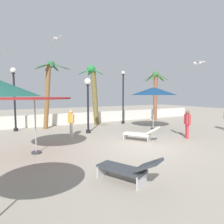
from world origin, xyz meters
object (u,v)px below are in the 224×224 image
Objects in this scene: palm_tree_1 at (49,86)px; lamp_post_2 at (123,96)px; guest_0 at (71,121)px; seagull_0 at (57,39)px; seagull_1 at (198,63)px; lamp_post_1 at (88,97)px; patio_umbrella_2 at (35,100)px; palm_tree_3 at (94,89)px; lamp_post_0 at (14,93)px; palm_tree_0 at (155,90)px; lounge_chair_2 at (128,169)px; guest_2 at (187,122)px; patio_umbrella_1 at (154,91)px; lounge_chair_0 at (141,133)px.

palm_tree_1 reaches higher than lamp_post_2.
seagull_0 reaches higher than guest_0.
seagull_1 is (4.43, -8.72, 0.74)m from palm_tree_1.
patio_umbrella_2 is at bearing -140.06° from lamp_post_1.
lamp_post_0 is at bearing 179.10° from palm_tree_3.
seagull_1 is at bearing -121.55° from palm_tree_0.
seagull_1 is (-5.13, -8.36, 0.93)m from palm_tree_0.
palm_tree_0 reaches higher than guest_0.
lamp_post_1 is 3.32× the size of seagull_0.
lounge_chair_2 is at bearing -163.81° from seagull_1.
lamp_post_2 is at bearing 34.82° from patio_umbrella_2.
guest_0 reaches higher than lounge_chair_2.
guest_2 is 1.51× the size of seagull_0.
patio_umbrella_2 is 1.51× the size of lounge_chair_2.
guest_0 is at bearing -151.50° from lamp_post_2.
lamp_post_1 is (3.97, -2.97, -0.22)m from lamp_post_0.
patio_umbrella_2 is at bearing 171.48° from guest_2.
lamp_post_1 is 6.03m from guest_2.
palm_tree_1 is at bearing 116.95° from seagull_1.
lamp_post_0 is (-0.43, 5.93, 0.30)m from patio_umbrella_2.
guest_0 is 7.14m from seagull_1.
palm_tree_0 is 11.77m from lamp_post_0.
lamp_post_2 is 2.28× the size of lounge_chair_2.
patio_umbrella_2 reaches higher than guest_2.
patio_umbrella_1 is 4.64m from lamp_post_1.
palm_tree_3 is at bearing 89.30° from lounge_chair_0.
patio_umbrella_1 is at bearing -82.59° from lamp_post_2.
lamp_post_1 is (1.77, -2.93, -0.76)m from palm_tree_1.
lamp_post_0 reaches higher than lounge_chair_2.
seagull_0 reaches higher than seagull_1.
lamp_post_0 is at bearing 94.19° from patio_umbrella_2.
patio_umbrella_1 is at bearing 14.13° from patio_umbrella_2.
palm_tree_3 is 10.81m from lounge_chair_2.
palm_tree_3 reaches higher than guest_0.
palm_tree_1 reaches higher than patio_umbrella_2.
lamp_post_1 is 1.95m from guest_0.
palm_tree_3 reaches higher than patio_umbrella_1.
guest_0 is at bearing -82.06° from palm_tree_1.
lamp_post_0 is 8.70m from lounge_chair_0.
lamp_post_2 is at bearing 79.97° from seagull_1.
patio_umbrella_2 is 5.96m from lamp_post_0.
patio_umbrella_1 is at bearing -31.47° from palm_tree_1.
lamp_post_0 is at bearing 178.75° from palm_tree_1.
palm_tree_1 is at bearing 97.94° from guest_0.
seagull_1 is at bearing -66.54° from lounge_chair_0.
palm_tree_1 is at bearing 148.53° from patio_umbrella_1.
lounge_chair_0 is 1.17× the size of guest_2.
palm_tree_3 is 5.66m from lamp_post_0.
seagull_0 is (-1.53, 1.24, 3.62)m from lamp_post_1.
seagull_1 is at bearing -63.05° from palm_tree_1.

